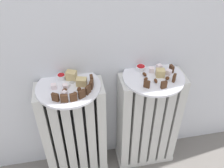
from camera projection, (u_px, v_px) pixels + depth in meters
radiator_left at (75, 133)px, 1.34m from camera, size 0.34×0.15×0.62m
radiator_right at (148, 122)px, 1.40m from camera, size 0.34×0.15×0.62m
plate_left at (68, 87)px, 1.14m from camera, size 0.30×0.30×0.01m
plate_right at (153, 77)px, 1.20m from camera, size 0.30×0.30×0.01m
dark_cake_slice_left_0 at (55, 97)px, 1.05m from camera, size 0.03×0.03×0.04m
dark_cake_slice_left_1 at (64, 98)px, 1.04m from camera, size 0.03×0.02×0.04m
dark_cake_slice_left_2 at (73, 97)px, 1.05m from camera, size 0.03×0.02×0.04m
dark_cake_slice_left_3 at (82, 94)px, 1.06m from camera, size 0.03×0.03×0.04m
dark_cake_slice_left_4 at (88, 90)px, 1.09m from camera, size 0.03×0.03×0.04m
dark_cake_slice_left_5 at (91, 85)px, 1.11m from camera, size 0.02×0.03×0.04m
dark_cake_slice_left_6 at (92, 79)px, 1.14m from camera, size 0.01×0.03×0.04m
marble_cake_slice_left_0 at (71, 75)px, 1.17m from camera, size 0.06×0.05×0.04m
marble_cake_slice_left_1 at (82, 82)px, 1.13m from camera, size 0.05×0.04×0.04m
turkish_delight_left_0 at (54, 86)px, 1.12m from camera, size 0.02×0.02×0.02m
turkish_delight_left_1 at (64, 93)px, 1.08m from camera, size 0.03×0.03×0.02m
turkish_delight_left_2 at (65, 86)px, 1.12m from camera, size 0.03×0.03×0.02m
medjool_date_left_0 at (75, 93)px, 1.08m from camera, size 0.03×0.03×0.01m
medjool_date_left_1 at (64, 90)px, 1.10m from camera, size 0.03×0.03×0.02m
medjool_date_left_2 at (79, 89)px, 1.11m from camera, size 0.02×0.03×0.02m
jam_bowl_left at (61, 77)px, 1.17m from camera, size 0.04×0.04×0.02m
dark_cake_slice_right_0 at (147, 84)px, 1.12m from camera, size 0.03×0.03×0.04m
dark_cake_slice_right_1 at (164, 85)px, 1.11m from camera, size 0.03×0.02×0.04m
dark_cake_slice_right_2 at (174, 78)px, 1.16m from camera, size 0.03×0.03×0.04m
dark_cake_slice_right_3 at (172, 69)px, 1.22m from camera, size 0.02×0.03×0.04m
marble_cake_slice_right_0 at (160, 73)px, 1.19m from camera, size 0.05×0.05×0.04m
turkish_delight_right_0 at (169, 72)px, 1.20m from camera, size 0.03×0.03×0.02m
turkish_delight_right_1 at (152, 70)px, 1.22m from camera, size 0.03×0.03×0.02m
turkish_delight_right_2 at (159, 67)px, 1.24m from camera, size 0.03×0.03×0.02m
medjool_date_right_0 at (167, 78)px, 1.17m from camera, size 0.03×0.03×0.02m
medjool_date_right_1 at (145, 74)px, 1.20m from camera, size 0.02×0.03×0.02m
medjool_date_right_2 at (146, 79)px, 1.17m from camera, size 0.03×0.03×0.02m
medjool_date_right_3 at (156, 81)px, 1.15m from camera, size 0.01×0.03×0.02m
jam_bowl_right at (141, 68)px, 1.23m from camera, size 0.05×0.05×0.02m
fork at (69, 86)px, 1.13m from camera, size 0.06×0.10×0.00m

